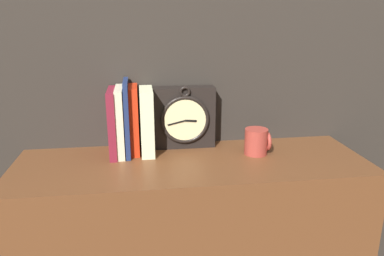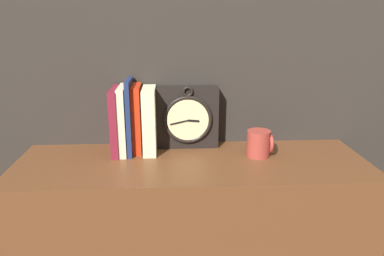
# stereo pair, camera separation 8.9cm
# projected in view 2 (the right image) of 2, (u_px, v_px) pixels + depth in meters

# --- Properties ---
(wall_back) EXTENTS (6.00, 0.05, 2.60)m
(wall_back) POSITION_uv_depth(u_px,v_px,m) (188.00, 13.00, 1.20)
(wall_back) COLOR #2D2823
(wall_back) RESTS_ON ground_plane
(clock) EXTENTS (0.20, 0.07, 0.21)m
(clock) POSITION_uv_depth(u_px,v_px,m) (187.00, 117.00, 1.23)
(clock) COLOR black
(clock) RESTS_ON bookshelf
(book_slot0_maroon) EXTENTS (0.02, 0.14, 0.21)m
(book_slot0_maroon) POSITION_uv_depth(u_px,v_px,m) (116.00, 121.00, 1.18)
(book_slot0_maroon) COLOR maroon
(book_slot0_maroon) RESTS_ON bookshelf
(book_slot1_cream) EXTENTS (0.02, 0.14, 0.21)m
(book_slot1_cream) POSITION_uv_depth(u_px,v_px,m) (124.00, 120.00, 1.19)
(book_slot1_cream) COLOR beige
(book_slot1_cream) RESTS_ON bookshelf
(book_slot2_navy) EXTENTS (0.01, 0.14, 0.24)m
(book_slot2_navy) POSITION_uv_depth(u_px,v_px,m) (130.00, 116.00, 1.18)
(book_slot2_navy) COLOR navy
(book_slot2_navy) RESTS_ON bookshelf
(book_slot3_red) EXTENTS (0.03, 0.12, 0.22)m
(book_slot3_red) POSITION_uv_depth(u_px,v_px,m) (137.00, 118.00, 1.20)
(book_slot3_red) COLOR red
(book_slot3_red) RESTS_ON bookshelf
(book_slot4_cream) EXTENTS (0.04, 0.14, 0.21)m
(book_slot4_cream) POSITION_uv_depth(u_px,v_px,m) (150.00, 120.00, 1.19)
(book_slot4_cream) COLOR beige
(book_slot4_cream) RESTS_ON bookshelf
(mug) EXTENTS (0.08, 0.07, 0.08)m
(mug) POSITION_uv_depth(u_px,v_px,m) (260.00, 143.00, 1.17)
(mug) COLOR #9E382D
(mug) RESTS_ON bookshelf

